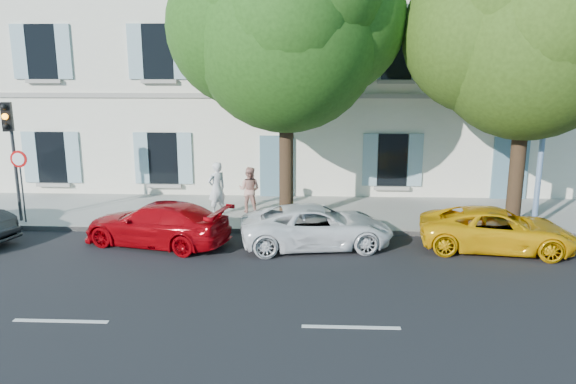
{
  "coord_description": "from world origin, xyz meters",
  "views": [
    {
      "loc": [
        -0.8,
        -14.48,
        5.26
      ],
      "look_at": [
        -1.56,
        2.0,
        1.4
      ],
      "focal_mm": 35.0,
      "sensor_mm": 36.0,
      "label": 1
    }
  ],
  "objects_px": {
    "tree_right": "(529,45)",
    "car_white_coupe": "(317,226)",
    "car_red_coupe": "(157,224)",
    "street_lamp": "(553,66)",
    "traffic_light": "(10,136)",
    "car_yellow_supercar": "(497,230)",
    "road_sign": "(20,171)",
    "tree_left": "(286,37)",
    "pedestrian_b": "(249,190)",
    "pedestrian_a": "(217,189)"
  },
  "relations": [
    {
      "from": "tree_right",
      "to": "car_white_coupe",
      "type": "bearing_deg",
      "value": -164.3
    },
    {
      "from": "car_red_coupe",
      "to": "tree_right",
      "type": "bearing_deg",
      "value": 114.49
    },
    {
      "from": "street_lamp",
      "to": "traffic_light",
      "type": "bearing_deg",
      "value": -179.95
    },
    {
      "from": "car_yellow_supercar",
      "to": "road_sign",
      "type": "distance_m",
      "value": 14.72
    },
    {
      "from": "tree_left",
      "to": "pedestrian_b",
      "type": "bearing_deg",
      "value": 140.99
    },
    {
      "from": "tree_left",
      "to": "pedestrian_a",
      "type": "xyz_separation_m",
      "value": [
        -2.39,
        0.67,
        -4.9
      ]
    },
    {
      "from": "car_white_coupe",
      "to": "traffic_light",
      "type": "distance_m",
      "value": 10.12
    },
    {
      "from": "pedestrian_a",
      "to": "car_yellow_supercar",
      "type": "bearing_deg",
      "value": 120.35
    },
    {
      "from": "pedestrian_a",
      "to": "pedestrian_b",
      "type": "xyz_separation_m",
      "value": [
        1.06,
        0.41,
        -0.12
      ]
    },
    {
      "from": "road_sign",
      "to": "street_lamp",
      "type": "distance_m",
      "value": 16.67
    },
    {
      "from": "street_lamp",
      "to": "pedestrian_b",
      "type": "xyz_separation_m",
      "value": [
        -9.19,
        1.48,
        -4.17
      ]
    },
    {
      "from": "tree_left",
      "to": "road_sign",
      "type": "height_order",
      "value": "tree_left"
    },
    {
      "from": "car_white_coupe",
      "to": "car_yellow_supercar",
      "type": "height_order",
      "value": "car_white_coupe"
    },
    {
      "from": "car_white_coupe",
      "to": "car_red_coupe",
      "type": "bearing_deg",
      "value": 82.22
    },
    {
      "from": "road_sign",
      "to": "street_lamp",
      "type": "height_order",
      "value": "street_lamp"
    },
    {
      "from": "car_white_coupe",
      "to": "traffic_light",
      "type": "height_order",
      "value": "traffic_light"
    },
    {
      "from": "car_red_coupe",
      "to": "car_yellow_supercar",
      "type": "relative_size",
      "value": 1.01
    },
    {
      "from": "car_red_coupe",
      "to": "pedestrian_a",
      "type": "bearing_deg",
      "value": 170.25
    },
    {
      "from": "car_red_coupe",
      "to": "car_white_coupe",
      "type": "xyz_separation_m",
      "value": [
        4.67,
        0.03,
        -0.02
      ]
    },
    {
      "from": "car_white_coupe",
      "to": "car_yellow_supercar",
      "type": "distance_m",
      "value": 5.12
    },
    {
      "from": "street_lamp",
      "to": "pedestrian_b",
      "type": "relative_size",
      "value": 5.52
    },
    {
      "from": "car_yellow_supercar",
      "to": "pedestrian_a",
      "type": "height_order",
      "value": "pedestrian_a"
    },
    {
      "from": "car_white_coupe",
      "to": "pedestrian_a",
      "type": "distance_m",
      "value": 4.37
    },
    {
      "from": "tree_left",
      "to": "tree_right",
      "type": "height_order",
      "value": "tree_left"
    },
    {
      "from": "car_red_coupe",
      "to": "pedestrian_b",
      "type": "bearing_deg",
      "value": 158.8
    },
    {
      "from": "car_yellow_supercar",
      "to": "tree_left",
      "type": "bearing_deg",
      "value": 77.96
    },
    {
      "from": "street_lamp",
      "to": "pedestrian_a",
      "type": "xyz_separation_m",
      "value": [
        -10.25,
        1.07,
        -4.06
      ]
    },
    {
      "from": "tree_left",
      "to": "tree_right",
      "type": "distance_m",
      "value": 7.15
    },
    {
      "from": "road_sign",
      "to": "street_lamp",
      "type": "bearing_deg",
      "value": 0.36
    },
    {
      "from": "car_red_coupe",
      "to": "pedestrian_b",
      "type": "relative_size",
      "value": 2.74
    },
    {
      "from": "tree_right",
      "to": "pedestrian_b",
      "type": "height_order",
      "value": "tree_right"
    },
    {
      "from": "car_red_coupe",
      "to": "car_white_coupe",
      "type": "relative_size",
      "value": 0.99
    },
    {
      "from": "tree_left",
      "to": "traffic_light",
      "type": "distance_m",
      "value": 9.24
    },
    {
      "from": "pedestrian_a",
      "to": "tree_right",
      "type": "bearing_deg",
      "value": 132.5
    },
    {
      "from": "road_sign",
      "to": "tree_right",
      "type": "bearing_deg",
      "value": 0.56
    },
    {
      "from": "tree_right",
      "to": "pedestrian_b",
      "type": "xyz_separation_m",
      "value": [
        -8.46,
        1.43,
        -4.79
      ]
    },
    {
      "from": "car_white_coupe",
      "to": "pedestrian_b",
      "type": "distance_m",
      "value": 3.93
    },
    {
      "from": "car_white_coupe",
      "to": "car_yellow_supercar",
      "type": "xyz_separation_m",
      "value": [
        5.12,
        -0.05,
        -0.01
      ]
    },
    {
      "from": "car_yellow_supercar",
      "to": "pedestrian_a",
      "type": "xyz_separation_m",
      "value": [
        -8.49,
        2.81,
        0.46
      ]
    },
    {
      "from": "traffic_light",
      "to": "road_sign",
      "type": "distance_m",
      "value": 1.13
    },
    {
      "from": "car_red_coupe",
      "to": "tree_right",
      "type": "xyz_separation_m",
      "value": [
        10.82,
        1.76,
        5.1
      ]
    },
    {
      "from": "car_white_coupe",
      "to": "road_sign",
      "type": "xyz_separation_m",
      "value": [
        -9.46,
        1.58,
        1.24
      ]
    },
    {
      "from": "car_white_coupe",
      "to": "road_sign",
      "type": "distance_m",
      "value": 9.67
    },
    {
      "from": "tree_left",
      "to": "traffic_light",
      "type": "relative_size",
      "value": 2.34
    },
    {
      "from": "traffic_light",
      "to": "car_white_coupe",
      "type": "bearing_deg",
      "value": -9.75
    },
    {
      "from": "road_sign",
      "to": "car_yellow_supercar",
      "type": "bearing_deg",
      "value": -6.38
    },
    {
      "from": "traffic_light",
      "to": "street_lamp",
      "type": "xyz_separation_m",
      "value": [
        16.59,
        0.02,
        2.17
      ]
    },
    {
      "from": "tree_left",
      "to": "traffic_light",
      "type": "height_order",
      "value": "tree_left"
    },
    {
      "from": "traffic_light",
      "to": "pedestrian_a",
      "type": "relative_size",
      "value": 2.12
    },
    {
      "from": "tree_right",
      "to": "street_lamp",
      "type": "xyz_separation_m",
      "value": [
        0.73,
        -0.05,
        -0.61
      ]
    }
  ]
}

